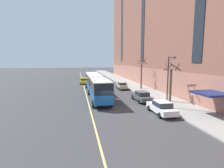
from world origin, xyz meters
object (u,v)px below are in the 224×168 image
Objects in this scene: city_bus at (96,84)px; parked_car_white_2 at (161,107)px; street_tree_far_uptown at (141,72)px; fire_hydrant at (127,85)px; parked_car_darkgray_3 at (142,96)px; parked_car_champagne_0 at (122,86)px; street_tree_mid_block at (171,81)px; street_lamp at (169,77)px; taxi_cab at (84,81)px.

parked_car_white_2 is (6.35, -12.80, -1.27)m from city_bus.
street_tree_far_uptown is 5.07m from fire_hydrant.
parked_car_darkgray_3 is at bearing -110.25° from street_tree_far_uptown.
fire_hydrant is (1.75, 20.40, -0.29)m from parked_car_white_2.
street_tree_mid_block reaches higher than parked_car_champagne_0.
street_lamp is at bearing -68.82° from parked_car_darkgray_3.
taxi_cab reaches higher than fire_hydrant.
taxi_cab is (-1.55, 15.74, -1.27)m from city_bus.
street_tree_mid_block is at bearing -36.95° from city_bus.
street_lamp is (1.80, -4.64, 3.41)m from parked_car_darkgray_3.
taxi_cab is at bearing 105.47° from parked_car_white_2.
parked_car_champagne_0 is 11.54m from parked_car_darkgray_3.
parked_car_darkgray_3 is 11.68m from street_tree_far_uptown.
street_tree_far_uptown is 1.06× the size of street_lamp.
parked_car_champagne_0 is at bearing 39.93° from city_bus.
city_bus is 28.20× the size of fire_hydrant.
street_lamp is (9.74, -26.67, 3.41)m from taxi_cab.
parked_car_white_2 is 0.68× the size of street_tree_far_uptown.
parked_car_darkgray_3 is at bearing 159.39° from street_tree_mid_block.
street_lamp reaches higher than taxi_cab.
parked_car_white_2 is at bearing -74.53° from taxi_cab.
street_tree_far_uptown reaches higher than parked_car_darkgray_3.
street_tree_far_uptown is (3.97, 17.13, 2.88)m from parked_car_white_2.
parked_car_white_2 is at bearing -94.89° from fire_hydrant.
parked_car_darkgray_3 is at bearing -44.51° from city_bus.
parked_car_champagne_0 is 0.75× the size of street_tree_mid_block.
street_tree_far_uptown is at bearing 69.75° from parked_car_darkgray_3.
street_lamp is 9.11× the size of fire_hydrant.
parked_car_darkgray_3 and taxi_cab have the same top height.
parked_car_champagne_0 is at bearing 167.15° from street_tree_far_uptown.
parked_car_darkgray_3 is (0.05, 6.51, 0.00)m from parked_car_white_2.
fire_hydrant is (1.83, 2.35, -0.29)m from parked_car_champagne_0.
street_lamp reaches higher than street_tree_mid_block.
fire_hydrant is at bearing 124.18° from street_tree_far_uptown.
street_tree_far_uptown is at bearing 22.74° from city_bus.
parked_car_white_2 is 0.83× the size of street_tree_mid_block.
street_tree_mid_block is 12.10m from street_tree_far_uptown.
taxi_cab is (-7.90, 28.55, -0.00)m from parked_car_white_2.
city_bus is 9.06m from parked_car_darkgray_3.
city_bus is 12.98m from street_tree_mid_block.
fire_hydrant is at bearing 90.31° from street_lamp.
street_lamp is (8.20, -10.93, 2.14)m from city_bus.
parked_car_champagne_0 is at bearing -127.92° from fire_hydrant.
street_lamp is (1.93, -16.18, 3.42)m from parked_car_champagne_0.
parked_car_white_2 is 0.73× the size of street_lamp.
taxi_cab is 26.46m from street_tree_mid_block.
taxi_cab is at bearing 139.80° from fire_hydrant.
parked_car_darkgray_3 is 6.03m from street_lamp.
city_bus reaches higher than parked_car_darkgray_3.
street_lamp reaches higher than parked_car_white_2.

